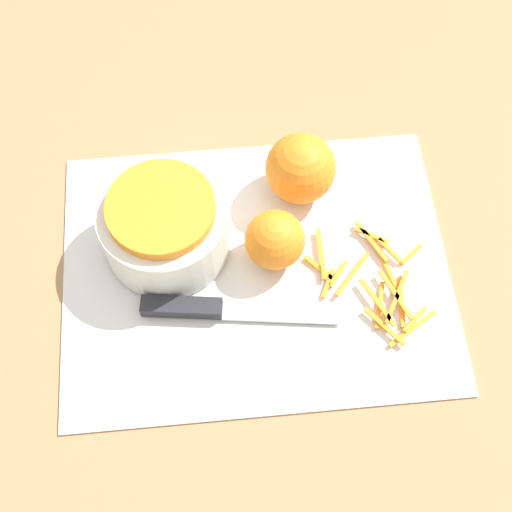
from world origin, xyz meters
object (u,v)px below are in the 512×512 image
(orange_right, at_px, (275,240))
(orange_left, at_px, (301,169))
(bowl_speckled, at_px, (164,225))
(knife, at_px, (205,308))

(orange_right, bearing_deg, orange_left, 65.85)
(bowl_speckled, height_order, orange_left, bowl_speckled)
(bowl_speckled, relative_size, orange_right, 2.12)
(orange_left, bearing_deg, bowl_speckled, -159.17)
(knife, height_order, orange_left, orange_left)
(knife, relative_size, orange_left, 2.66)
(bowl_speckled, height_order, knife, bowl_speckled)
(knife, distance_m, orange_left, 0.20)
(knife, bearing_deg, orange_right, 44.78)
(orange_left, bearing_deg, orange_right, -114.15)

